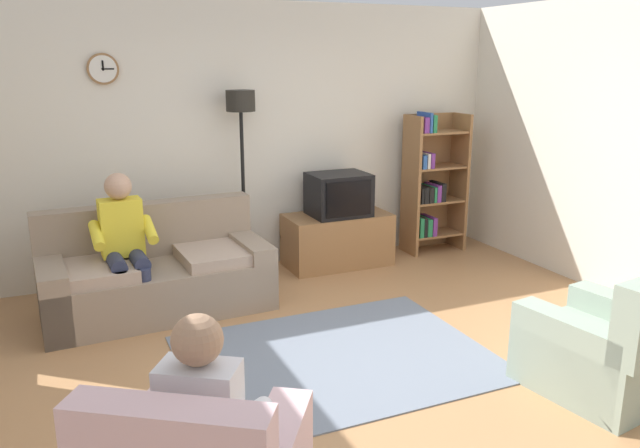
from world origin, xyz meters
TOP-DOWN VIEW (x-y plane):
  - ground_plane at (0.00, 0.00)m, footprint 12.00×12.00m
  - back_wall_assembly at (-0.00, 2.66)m, footprint 6.20×0.17m
  - couch at (-1.13, 1.74)m, footprint 1.94×0.97m
  - tv_stand at (0.85, 2.25)m, footprint 1.10×0.56m
  - tv at (0.85, 2.23)m, footprint 0.60×0.49m
  - bookshelf at (2.04, 2.32)m, footprint 0.68×0.36m
  - floor_lamp at (-0.14, 2.35)m, footprint 0.28×0.28m
  - armchair_near_bookshelf at (1.34, -0.85)m, footprint 0.93×0.99m
  - area_rug at (-0.08, 0.28)m, footprint 2.20×1.70m
  - person_on_couch at (-1.38, 1.63)m, footprint 0.53×0.55m
  - person_in_left_armchair at (-1.35, -1.08)m, footprint 0.61×0.64m

SIDE VIEW (x-z plane):
  - ground_plane at x=0.00m, z-range 0.00..0.00m
  - area_rug at x=-0.08m, z-range 0.00..0.01m
  - tv_stand at x=0.85m, z-range 0.00..0.55m
  - armchair_near_bookshelf at x=1.34m, z-range -0.16..0.74m
  - couch at x=-1.13m, z-range -0.14..0.76m
  - person_in_left_armchair at x=-1.35m, z-range 0.04..1.16m
  - person_on_couch at x=-1.38m, z-range 0.08..1.32m
  - bookshelf at x=2.04m, z-range -0.02..1.56m
  - tv at x=0.85m, z-range 0.55..0.99m
  - back_wall_assembly at x=0.00m, z-range 0.00..2.70m
  - floor_lamp at x=-0.14m, z-range 0.53..2.38m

